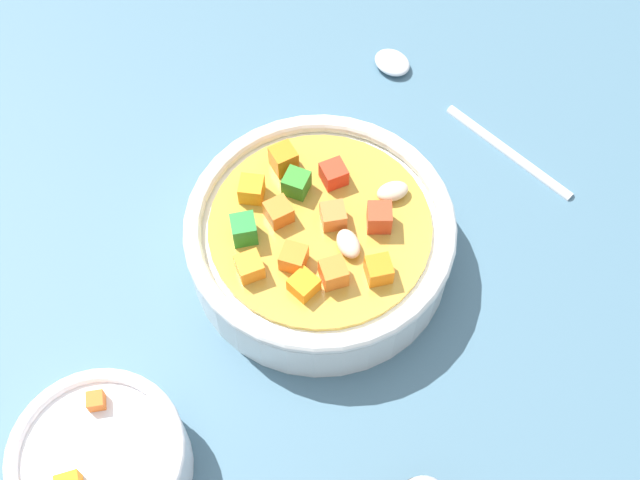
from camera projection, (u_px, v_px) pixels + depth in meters
ground_plane at (320, 263)px, 61.03cm from camera, size 140.00×140.00×2.00cm
soup_bowl_main at (320, 238)px, 57.74cm from camera, size 18.75×18.75×6.40cm
spoon at (446, 102)px, 66.61cm from camera, size 9.96×18.85×1.08cm
side_bowl_small at (102, 462)px, 50.49cm from camera, size 10.78×10.78×5.21cm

